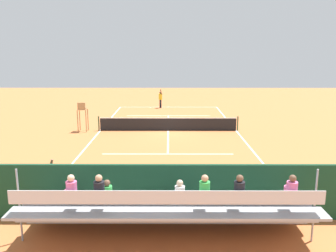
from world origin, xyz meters
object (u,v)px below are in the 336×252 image
equipment_bag (183,206)px  tennis_ball_near (174,110)px  umpire_chair (82,114)px  tennis_racket (151,108)px  courtside_bench (231,196)px  tennis_net (168,124)px  bleacher_stand (168,210)px  line_judge (49,185)px  tennis_player (160,98)px

equipment_bag → tennis_ball_near: (0.01, -22.24, -0.15)m
umpire_chair → tennis_racket: size_ratio=3.68×
courtside_bench → equipment_bag: 1.85m
equipment_bag → courtside_bench: bearing=-175.9°
tennis_net → tennis_racket: tennis_net is taller
bleacher_stand → equipment_bag: 2.23m
umpire_chair → courtside_bench: bearing=123.4°
bleacher_stand → tennis_racket: bearing=-85.9°
equipment_bag → line_judge: line_judge is taller
courtside_bench → bleacher_stand: bearing=42.3°
tennis_racket → line_judge: line_judge is taller
tennis_net → tennis_ball_near: tennis_net is taller
tennis_net → umpire_chair: 6.26m
tennis_net → tennis_racket: (1.84, -10.55, -0.49)m
bleacher_stand → courtside_bench: (-2.35, -2.13, -0.44)m
tennis_racket → umpire_chair: bearing=68.1°
courtside_bench → tennis_player: bearing=-82.4°
tennis_ball_near → line_judge: bearing=77.7°
courtside_bench → equipment_bag: (1.80, 0.13, -0.38)m
bleacher_stand → umpire_chair: size_ratio=4.23×
courtside_bench → equipment_bag: bearing=4.1°
umpire_chair → tennis_ball_near: bearing=-126.5°
tennis_net → tennis_player: tennis_player is taller
equipment_bag → bleacher_stand: bearing=74.9°
tennis_racket → courtside_bench: bearing=100.0°
bleacher_stand → equipment_bag: bearing=-105.1°
bleacher_stand → tennis_player: 25.93m
courtside_bench → line_judge: bearing=1.0°
tennis_player → line_judge: size_ratio=1.00×
tennis_net → bleacher_stand: bleacher_stand is taller
equipment_bag → tennis_racket: bearing=-84.3°
bleacher_stand → line_judge: (4.32, -2.02, 0.02)m
tennis_racket → tennis_ball_near: size_ratio=8.80×
tennis_player → tennis_ball_near: bearing=129.4°
bleacher_stand → tennis_player: bleacher_stand is taller
tennis_player → line_judge: (3.48, 23.90, 0.00)m
bleacher_stand → umpire_chair: (6.22, -15.12, 0.32)m
umpire_chair → tennis_net: bearing=-177.3°
umpire_chair → courtside_bench: (-8.57, 12.98, -0.76)m
umpire_chair → line_judge: umpire_chair is taller
tennis_net → tennis_racket: 10.72m
bleacher_stand → tennis_racket: (1.87, -25.95, -0.98)m
bleacher_stand → tennis_racket: bleacher_stand is taller
tennis_racket → tennis_ball_near: tennis_ball_near is taller
courtside_bench → line_judge: line_judge is taller
tennis_ball_near → bleacher_stand: bearing=88.8°
courtside_bench → tennis_ball_near: courtside_bench is taller
courtside_bench → tennis_player: tennis_player is taller
umpire_chair → tennis_player: (-5.39, -10.80, -0.30)m
bleacher_stand → tennis_ball_near: 24.27m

